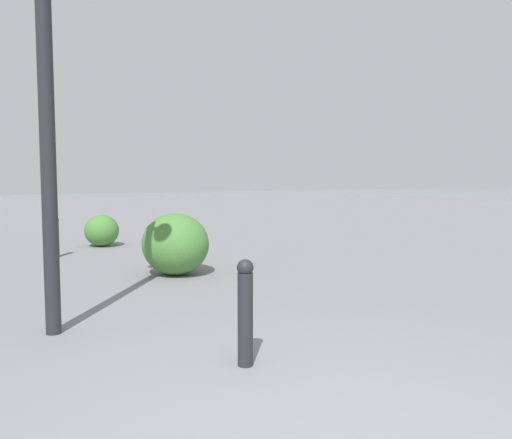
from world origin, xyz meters
TOP-DOWN VIEW (x-y plane):
  - lamppost at (3.34, 0.63)m, footprint 0.98×0.28m
  - bollard_near at (1.66, -0.43)m, footprint 0.13×0.13m
  - bollard_mid at (8.15, -0.44)m, footprint 0.13×0.13m
  - shrub_low at (5.41, -1.55)m, footprint 1.08×0.97m
  - shrub_round at (9.16, -1.59)m, footprint 0.77×0.70m

SIDE VIEW (x-z plane):
  - shrub_round at x=9.16m, z-range 0.00..0.66m
  - bollard_mid at x=8.15m, z-range 0.02..0.76m
  - bollard_near at x=1.66m, z-range 0.02..0.85m
  - shrub_low at x=5.41m, z-range 0.00..0.92m
  - lamppost at x=3.34m, z-range 0.69..5.10m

